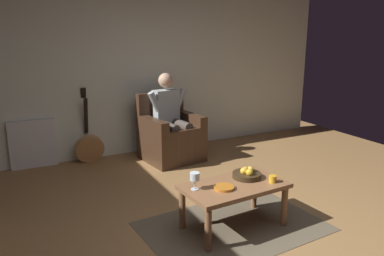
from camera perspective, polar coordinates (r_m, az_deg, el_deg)
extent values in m
plane|color=olive|center=(3.45, 7.70, -17.21)|extent=(7.51, 7.51, 0.00)
cube|color=white|center=(5.68, -9.36, 9.46)|extent=(6.66, 0.06, 2.66)
cube|color=brown|center=(3.74, 6.18, -14.43)|extent=(1.73, 1.25, 0.01)
cube|color=#3E2719|center=(5.45, -3.09, -2.69)|extent=(0.83, 0.82, 0.41)
cube|color=#3E2719|center=(5.33, -2.79, -0.24)|extent=(0.57, 0.67, 0.10)
cube|color=#3E2719|center=(5.53, -0.42, 1.04)|extent=(0.22, 0.74, 0.24)
cube|color=#3E2719|center=(5.21, -6.03, 0.15)|extent=(0.22, 0.74, 0.24)
cube|color=#3E2719|center=(5.59, -4.80, 2.70)|extent=(0.75, 0.22, 0.54)
cube|color=#9CA5A7|center=(5.43, -3.92, 3.19)|extent=(0.38, 0.23, 0.49)
sphere|color=tan|center=(5.37, -3.99, 7.13)|extent=(0.21, 0.21, 0.21)
cylinder|color=#413833|center=(5.35, -1.70, 0.51)|extent=(0.19, 0.46, 0.13)
cylinder|color=#413833|center=(5.24, -0.36, -2.79)|extent=(0.13, 0.13, 0.51)
cylinder|color=#9CA5A7|center=(5.48, -1.78, 4.45)|extent=(0.21, 0.12, 0.29)
cylinder|color=#413833|center=(5.24, -3.62, 0.20)|extent=(0.19, 0.46, 0.13)
cylinder|color=#413833|center=(5.13, -2.30, -3.18)|extent=(0.13, 0.13, 0.51)
cylinder|color=#9CA5A7|center=(5.26, -5.63, 3.99)|extent=(0.21, 0.12, 0.29)
cube|color=brown|center=(3.56, 6.36, -8.66)|extent=(0.99, 0.60, 0.04)
cylinder|color=brown|center=(3.76, 13.65, -11.32)|extent=(0.06, 0.06, 0.39)
cylinder|color=brown|center=(3.27, 2.42, -14.99)|extent=(0.06, 0.06, 0.39)
cylinder|color=brown|center=(4.05, 9.30, -9.16)|extent=(0.06, 0.06, 0.39)
cylinder|color=brown|center=(3.60, -1.46, -12.06)|extent=(0.06, 0.06, 0.39)
cylinder|color=#A87846|center=(5.52, -15.10, -3.02)|extent=(0.40, 0.19, 0.41)
cylinder|color=black|center=(5.46, -15.00, -2.96)|extent=(0.11, 0.03, 0.11)
cube|color=black|center=(5.50, -15.63, 1.74)|extent=(0.05, 0.15, 0.52)
cube|color=black|center=(5.52, -16.00, 5.09)|extent=(0.07, 0.06, 0.14)
cube|color=white|center=(5.53, -22.74, -2.23)|extent=(0.60, 0.06, 0.65)
cylinder|color=silver|center=(3.42, 0.41, -9.14)|extent=(0.07, 0.07, 0.01)
cylinder|color=silver|center=(3.40, 0.41, -8.46)|extent=(0.01, 0.01, 0.08)
cylinder|color=silver|center=(3.37, 0.42, -7.26)|extent=(0.09, 0.09, 0.07)
cylinder|color=#590C19|center=(3.38, 0.42, -7.57)|extent=(0.08, 0.08, 0.03)
cylinder|color=#322514|center=(3.71, 8.21, -7.02)|extent=(0.27, 0.27, 0.05)
sphere|color=gold|center=(3.68, 7.77, -6.42)|extent=(0.07, 0.07, 0.07)
sphere|color=gold|center=(3.65, 8.61, -6.63)|extent=(0.07, 0.07, 0.07)
sphere|color=gold|center=(3.72, 8.71, -6.22)|extent=(0.07, 0.07, 0.07)
sphere|color=gold|center=(3.70, 8.05, -6.28)|extent=(0.07, 0.07, 0.07)
cylinder|color=#B5681F|center=(3.44, 4.82, -8.88)|extent=(0.19, 0.19, 0.02)
cylinder|color=gold|center=(3.64, 12.00, -7.47)|extent=(0.07, 0.07, 0.07)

